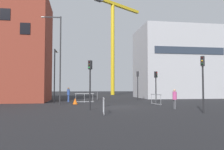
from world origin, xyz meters
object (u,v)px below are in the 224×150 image
(traffic_light_crosswalk, at_px, (90,77))
(traffic_light_verge, at_px, (203,75))
(traffic_light_far, at_px, (138,81))
(pedestrian_walking, at_px, (175,97))
(traffic_cone_orange, at_px, (75,101))
(traffic_light_island, at_px, (156,82))
(pedestrian_waiting, at_px, (68,93))
(construction_crane, at_px, (113,34))
(streetlamp_short, at_px, (55,70))
(streetlamp_tall, at_px, (58,53))

(traffic_light_crosswalk, distance_m, traffic_light_verge, 8.32)
(traffic_light_far, xyz_separation_m, pedestrian_walking, (-0.29, -12.69, -1.70))
(traffic_light_crosswalk, distance_m, pedestrian_walking, 7.13)
(traffic_cone_orange, bearing_deg, traffic_light_far, 36.65)
(traffic_light_island, relative_size, pedestrian_walking, 2.20)
(pedestrian_walking, height_order, pedestrian_waiting, pedestrian_waiting)
(traffic_light_far, distance_m, pedestrian_waiting, 9.57)
(construction_crane, xyz_separation_m, traffic_light_island, (0.29, -28.90, -12.14))
(streetlamp_short, distance_m, traffic_light_crosswalk, 10.07)
(traffic_light_island, bearing_deg, streetlamp_short, 169.78)
(streetlamp_short, distance_m, pedestrian_walking, 14.39)
(pedestrian_waiting, bearing_deg, traffic_light_island, -17.59)
(traffic_light_crosswalk, bearing_deg, traffic_light_verge, -23.04)
(traffic_light_island, bearing_deg, pedestrian_waiting, 162.41)
(pedestrian_waiting, relative_size, traffic_cone_orange, 2.60)
(traffic_light_far, distance_m, pedestrian_walking, 12.80)
(construction_crane, relative_size, traffic_light_island, 6.23)
(streetlamp_tall, bearing_deg, traffic_light_crosswalk, -65.38)
(streetlamp_short, relative_size, traffic_light_far, 1.57)
(streetlamp_short, relative_size, traffic_cone_orange, 9.16)
(traffic_light_far, bearing_deg, traffic_light_crosswalk, -119.91)
(streetlamp_short, relative_size, traffic_light_island, 1.73)
(construction_crane, relative_size, traffic_light_far, 5.67)
(traffic_light_island, xyz_separation_m, traffic_cone_orange, (-9.11, -0.99, -2.12))
(traffic_light_crosswalk, bearing_deg, traffic_light_island, 42.56)
(streetlamp_short, distance_m, pedestrian_waiting, 3.30)
(construction_crane, bearing_deg, pedestrian_walking, -91.16)
(pedestrian_waiting, distance_m, traffic_cone_orange, 4.27)
(construction_crane, xyz_separation_m, streetlamp_tall, (-10.60, -29.80, -9.23))
(pedestrian_waiting, height_order, traffic_cone_orange, pedestrian_waiting)
(streetlamp_short, xyz_separation_m, pedestrian_walking, (10.43, -9.51, -2.80))
(construction_crane, distance_m, pedestrian_walking, 38.82)
(traffic_light_far, height_order, pedestrian_waiting, traffic_light_far)
(construction_crane, bearing_deg, pedestrian_waiting, -110.51)
(streetlamp_tall, bearing_deg, traffic_light_far, 31.20)
(traffic_light_far, height_order, traffic_light_crosswalk, traffic_light_far)
(traffic_light_island, bearing_deg, pedestrian_walking, -97.87)
(traffic_light_far, bearing_deg, pedestrian_waiting, -167.14)
(traffic_light_verge, relative_size, pedestrian_waiting, 2.25)
(traffic_light_verge, height_order, pedestrian_waiting, traffic_light_verge)
(traffic_light_crosswalk, xyz_separation_m, pedestrian_waiting, (-1.97, 10.45, -1.59))
(traffic_light_crosswalk, xyz_separation_m, traffic_light_verge, (7.65, -3.25, 0.05))
(streetlamp_tall, distance_m, traffic_cone_orange, 5.33)
(streetlamp_tall, distance_m, traffic_light_island, 11.31)
(pedestrian_waiting, bearing_deg, traffic_light_far, 12.86)
(streetlamp_tall, xyz_separation_m, pedestrian_walking, (9.86, -6.53, -4.39))
(pedestrian_waiting, bearing_deg, traffic_cone_orange, -78.84)
(construction_crane, distance_m, traffic_light_island, 31.35)
(streetlamp_short, relative_size, traffic_light_crosswalk, 1.59)
(streetlamp_tall, relative_size, traffic_light_crosswalk, 2.37)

